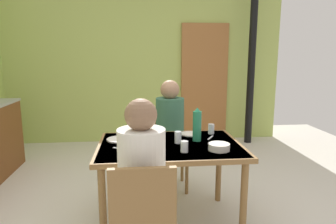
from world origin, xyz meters
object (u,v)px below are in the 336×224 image
(dining_table, at_px, (170,153))
(person_near_diner, at_px, (142,167))
(serving_bowl_center, at_px, (219,147))
(water_bottle_green_far, at_px, (133,128))
(water_bottle_green_near, at_px, (197,125))
(chair_far_diner, at_px, (169,143))
(chair_near_diner, at_px, (143,220))
(person_far_diner, at_px, (170,121))

(dining_table, bearing_deg, person_near_diner, -110.79)
(serving_bowl_center, bearing_deg, person_near_diner, -144.46)
(serving_bowl_center, bearing_deg, dining_table, 150.80)
(dining_table, bearing_deg, water_bottle_green_far, 177.86)
(serving_bowl_center, bearing_deg, water_bottle_green_near, 113.53)
(chair_far_diner, height_order, person_near_diner, person_near_diner)
(chair_near_diner, xyz_separation_m, chair_far_diner, (0.32, 1.58, 0.00))
(chair_near_diner, relative_size, water_bottle_green_far, 2.84)
(person_near_diner, bearing_deg, water_bottle_green_far, 95.24)
(dining_table, distance_m, chair_far_diner, 0.81)
(water_bottle_green_far, bearing_deg, person_far_diner, 59.28)
(dining_table, relative_size, water_bottle_green_far, 3.97)
(chair_far_diner, relative_size, serving_bowl_center, 5.12)
(chair_near_diner, distance_m, water_bottle_green_near, 1.06)
(chair_near_diner, bearing_deg, serving_bowl_center, 43.05)
(water_bottle_green_near, xyz_separation_m, water_bottle_green_far, (-0.56, -0.06, 0.00))
(water_bottle_green_far, distance_m, serving_bowl_center, 0.73)
(person_far_diner, relative_size, water_bottle_green_far, 2.52)
(person_near_diner, distance_m, water_bottle_green_near, 0.89)
(person_near_diner, bearing_deg, dining_table, 69.21)
(water_bottle_green_far, xyz_separation_m, serving_bowl_center, (0.68, -0.22, -0.12))
(serving_bowl_center, bearing_deg, chair_near_diner, -136.95)
(chair_near_diner, distance_m, person_far_diner, 1.50)
(person_near_diner, height_order, serving_bowl_center, person_near_diner)
(dining_table, distance_m, chair_near_diner, 0.84)
(chair_near_diner, height_order, person_near_diner, person_near_diner)
(water_bottle_green_far, bearing_deg, dining_table, -2.14)
(person_near_diner, height_order, water_bottle_green_near, person_near_diner)
(water_bottle_green_near, height_order, serving_bowl_center, water_bottle_green_near)
(person_far_diner, bearing_deg, water_bottle_green_near, 107.09)
(chair_far_diner, height_order, serving_bowl_center, chair_far_diner)
(dining_table, bearing_deg, serving_bowl_center, -29.20)
(person_near_diner, xyz_separation_m, serving_bowl_center, (0.62, 0.44, -0.03))
(dining_table, bearing_deg, person_far_diner, 83.69)
(person_far_diner, relative_size, water_bottle_green_near, 2.57)
(water_bottle_green_far, bearing_deg, chair_far_diner, 63.90)
(chair_far_diner, xyz_separation_m, person_far_diner, (-0.00, -0.14, 0.28))
(person_far_diner, bearing_deg, person_near_diner, 76.22)
(chair_near_diner, height_order, serving_bowl_center, chair_near_diner)
(dining_table, xyz_separation_m, serving_bowl_center, (0.37, -0.21, 0.11))
(chair_far_diner, bearing_deg, dining_table, 84.77)
(dining_table, bearing_deg, chair_near_diner, -107.43)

